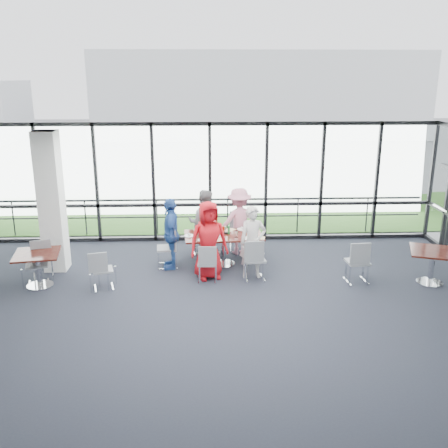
{
  "coord_description": "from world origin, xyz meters",
  "views": [
    {
      "loc": [
        -0.14,
        -8.04,
        4.35
      ],
      "look_at": [
        0.29,
        2.81,
        1.1
      ],
      "focal_mm": 40.0,
      "sensor_mm": 36.0,
      "label": 1
    }
  ],
  "objects_px": {
    "main_table": "(224,240)",
    "diner_near_right": "(253,242)",
    "chair_spare_la": "(103,270)",
    "diner_near_left": "(209,240)",
    "chair_main_end": "(167,248)",
    "diner_far_right": "(239,221)",
    "chair_main_nr": "(254,259)",
    "side_table_right": "(433,255)",
    "diner_end": "(171,233)",
    "chair_main_nl": "(207,263)",
    "chair_main_fr": "(239,233)",
    "chair_spare_r": "(357,262)",
    "side_table_left": "(37,258)",
    "diner_far_left": "(204,223)",
    "chair_spare_lb": "(37,264)",
    "structural_column": "(51,202)",
    "chair_main_fl": "(201,238)"
  },
  "relations": [
    {
      "from": "diner_far_left",
      "to": "chair_spare_la",
      "type": "bearing_deg",
      "value": 49.33
    },
    {
      "from": "side_table_right",
      "to": "chair_spare_r",
      "type": "distance_m",
      "value": 1.6
    },
    {
      "from": "diner_far_left",
      "to": "chair_spare_lb",
      "type": "relative_size",
      "value": 1.83
    },
    {
      "from": "side_table_right",
      "to": "diner_near_left",
      "type": "height_order",
      "value": "diner_near_left"
    },
    {
      "from": "diner_near_left",
      "to": "diner_far_left",
      "type": "xyz_separation_m",
      "value": [
        -0.09,
        1.49,
        -0.04
      ]
    },
    {
      "from": "chair_main_end",
      "to": "diner_far_right",
      "type": "bearing_deg",
      "value": 111.69
    },
    {
      "from": "diner_far_left",
      "to": "chair_main_fr",
      "type": "relative_size",
      "value": 1.75
    },
    {
      "from": "structural_column",
      "to": "diner_far_right",
      "type": "height_order",
      "value": "structural_column"
    },
    {
      "from": "structural_column",
      "to": "chair_spare_la",
      "type": "xyz_separation_m",
      "value": [
        1.29,
        -1.18,
        -1.18
      ]
    },
    {
      "from": "diner_near_right",
      "to": "main_table",
      "type": "bearing_deg",
      "value": 121.36
    },
    {
      "from": "side_table_left",
      "to": "diner_near_left",
      "type": "distance_m",
      "value": 3.65
    },
    {
      "from": "chair_main_fl",
      "to": "diner_near_left",
      "type": "bearing_deg",
      "value": 86.68
    },
    {
      "from": "structural_column",
      "to": "side_table_right",
      "type": "relative_size",
      "value": 2.71
    },
    {
      "from": "structural_column",
      "to": "diner_near_right",
      "type": "relative_size",
      "value": 1.97
    },
    {
      "from": "chair_main_fl",
      "to": "chair_spare_r",
      "type": "bearing_deg",
      "value": 139.5
    },
    {
      "from": "chair_spare_lb",
      "to": "side_table_right",
      "type": "bearing_deg",
      "value": 162.01
    },
    {
      "from": "side_table_right",
      "to": "chair_main_end",
      "type": "xyz_separation_m",
      "value": [
        -5.78,
        1.21,
        -0.18
      ]
    },
    {
      "from": "side_table_left",
      "to": "chair_spare_r",
      "type": "distance_m",
      "value": 6.85
    },
    {
      "from": "diner_end",
      "to": "chair_spare_r",
      "type": "height_order",
      "value": "diner_end"
    },
    {
      "from": "diner_near_right",
      "to": "chair_spare_lb",
      "type": "xyz_separation_m",
      "value": [
        -4.66,
        -0.24,
        -0.36
      ]
    },
    {
      "from": "chair_spare_la",
      "to": "diner_near_left",
      "type": "bearing_deg",
      "value": -1.8
    },
    {
      "from": "chair_main_end",
      "to": "main_table",
      "type": "bearing_deg",
      "value": 89.02
    },
    {
      "from": "diner_far_right",
      "to": "chair_main_end",
      "type": "relative_size",
      "value": 1.82
    },
    {
      "from": "chair_main_nl",
      "to": "chair_main_fr",
      "type": "distance_m",
      "value": 2.15
    },
    {
      "from": "chair_spare_r",
      "to": "side_table_left",
      "type": "bearing_deg",
      "value": 174.4
    },
    {
      "from": "side_table_right",
      "to": "chair_main_end",
      "type": "height_order",
      "value": "chair_main_end"
    },
    {
      "from": "chair_main_fr",
      "to": "chair_spare_la",
      "type": "relative_size",
      "value": 1.13
    },
    {
      "from": "diner_near_right",
      "to": "chair_main_fr",
      "type": "bearing_deg",
      "value": 88.81
    },
    {
      "from": "diner_near_left",
      "to": "chair_spare_la",
      "type": "relative_size",
      "value": 2.08
    },
    {
      "from": "chair_main_nl",
      "to": "chair_main_end",
      "type": "bearing_deg",
      "value": 138.96
    },
    {
      "from": "diner_far_left",
      "to": "chair_spare_la",
      "type": "distance_m",
      "value": 2.97
    },
    {
      "from": "diner_near_left",
      "to": "chair_main_nr",
      "type": "distance_m",
      "value": 1.09
    },
    {
      "from": "diner_near_right",
      "to": "diner_far_right",
      "type": "distance_m",
      "value": 1.58
    },
    {
      "from": "diner_far_right",
      "to": "chair_main_nr",
      "type": "distance_m",
      "value": 1.75
    },
    {
      "from": "chair_main_fl",
      "to": "chair_main_end",
      "type": "distance_m",
      "value": 1.21
    },
    {
      "from": "chair_main_fl",
      "to": "diner_far_left",
      "type": "bearing_deg",
      "value": 120.98
    },
    {
      "from": "chair_main_fr",
      "to": "side_table_right",
      "type": "bearing_deg",
      "value": 150.88
    },
    {
      "from": "chair_spare_lb",
      "to": "chair_spare_r",
      "type": "distance_m",
      "value": 6.91
    },
    {
      "from": "chair_main_fl",
      "to": "chair_spare_la",
      "type": "height_order",
      "value": "chair_spare_la"
    },
    {
      "from": "chair_main_end",
      "to": "chair_main_fl",
      "type": "bearing_deg",
      "value": 134.68
    },
    {
      "from": "structural_column",
      "to": "side_table_left",
      "type": "bearing_deg",
      "value": -95.61
    },
    {
      "from": "chair_main_fl",
      "to": "diner_near_right",
      "type": "bearing_deg",
      "value": 115.77
    },
    {
      "from": "chair_main_fr",
      "to": "chair_spare_lb",
      "type": "xyz_separation_m",
      "value": [
        -4.48,
        -2.03,
        -0.02
      ]
    },
    {
      "from": "chair_main_end",
      "to": "diner_near_left",
      "type": "bearing_deg",
      "value": 50.09
    },
    {
      "from": "main_table",
      "to": "side_table_right",
      "type": "xyz_separation_m",
      "value": [
        4.45,
        -1.3,
        0.03
      ]
    },
    {
      "from": "diner_far_right",
      "to": "chair_spare_r",
      "type": "distance_m",
      "value": 3.15
    },
    {
      "from": "side_table_right",
      "to": "diner_end",
      "type": "height_order",
      "value": "diner_end"
    },
    {
      "from": "chair_main_nl",
      "to": "chair_spare_r",
      "type": "distance_m",
      "value": 3.26
    },
    {
      "from": "side_table_left",
      "to": "main_table",
      "type": "bearing_deg",
      "value": 15.71
    },
    {
      "from": "main_table",
      "to": "diner_near_right",
      "type": "bearing_deg",
      "value": -55.65
    }
  ]
}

